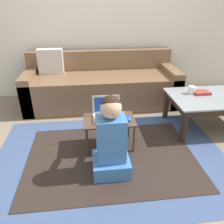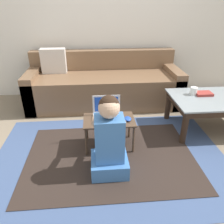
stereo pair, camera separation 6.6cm
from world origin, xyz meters
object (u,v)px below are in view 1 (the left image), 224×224
computer_mouse (128,119)px  couch (101,85)px  coffee_table (216,101)px  book_on_table (201,92)px  cup_on_table (192,90)px  person_seated (111,141)px  laptop (107,115)px  laptop_desk (109,123)px

computer_mouse → couch: bearing=99.1°
coffee_table → book_on_table: book_on_table is taller
couch → cup_on_table: couch is taller
computer_mouse → book_on_table: bearing=22.0°
computer_mouse → person_seated: person_seated is taller
couch → book_on_table: bearing=-34.0°
laptop → laptop_desk: bearing=-64.7°
computer_mouse → person_seated: bearing=-120.8°
coffee_table → cup_on_table: 0.33m
laptop_desk → person_seated: 0.41m
couch → cup_on_table: (1.07, -0.78, 0.18)m
coffee_table → laptop: size_ratio=3.85×
couch → book_on_table: size_ratio=11.40×
laptop → person_seated: bearing=-91.1°
person_seated → cup_on_table: size_ratio=8.32×
laptop_desk → laptop: 0.09m
couch → cup_on_table: 1.34m
coffee_table → laptop_desk: size_ratio=2.11×
coffee_table → person_seated: person_seated is taller
coffee_table → computer_mouse: 1.20m
coffee_table → computer_mouse: (-1.16, -0.31, -0.00)m
coffee_table → laptop: (-1.37, -0.23, 0.02)m
coffee_table → laptop: laptop is taller
cup_on_table → couch: bearing=143.7°
couch → laptop: couch is taller
coffee_table → person_seated: size_ratio=1.46×
book_on_table → laptop_desk: bearing=-162.7°
coffee_table → cup_on_table: bearing=157.4°
laptop_desk → laptop: size_ratio=1.83×
laptop_desk → laptop: bearing=115.3°
person_seated → book_on_table: size_ratio=3.96×
person_seated → cup_on_table: (1.09, 0.79, 0.12)m
computer_mouse → cup_on_table: 0.98m
person_seated → laptop: bearing=88.9°
laptop_desk → person_seated: person_seated is taller
computer_mouse → book_on_table: book_on_table is taller
person_seated → cup_on_table: bearing=36.0°
laptop_desk → couch: bearing=90.0°
computer_mouse → cup_on_table: bearing=25.9°
laptop → book_on_table: (1.21, 0.33, 0.06)m
person_seated → book_on_table: bearing=32.4°
book_on_table → computer_mouse: bearing=-158.0°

